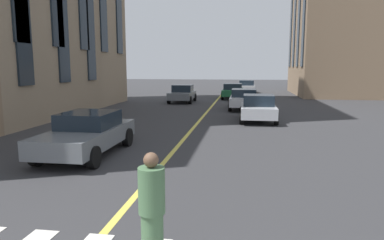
{
  "coord_description": "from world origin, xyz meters",
  "views": [
    {
      "loc": [
        -1.27,
        -2.34,
        2.82
      ],
      "look_at": [
        9.32,
        -0.75,
        1.2
      ],
      "focal_mm": 32.86,
      "sensor_mm": 36.0,
      "label": 1
    }
  ],
  "objects_px": {
    "car_green_near": "(233,91)",
    "pedestrian_near": "(152,210)",
    "car_white_trailing": "(244,99)",
    "car_grey_oncoming": "(182,94)",
    "car_grey_mid": "(87,133)",
    "car_silver_parked_a": "(246,87)",
    "car_silver_parked_b": "(258,108)"
  },
  "relations": [
    {
      "from": "car_silver_parked_b",
      "to": "car_silver_parked_a",
      "type": "height_order",
      "value": "same"
    },
    {
      "from": "car_silver_parked_a",
      "to": "car_grey_mid",
      "type": "bearing_deg",
      "value": 169.71
    },
    {
      "from": "car_grey_mid",
      "to": "car_green_near",
      "type": "relative_size",
      "value": 1.0
    },
    {
      "from": "car_grey_oncoming",
      "to": "car_silver_parked_a",
      "type": "bearing_deg",
      "value": -24.69
    },
    {
      "from": "car_white_trailing",
      "to": "car_silver_parked_b",
      "type": "height_order",
      "value": "car_silver_parked_b"
    },
    {
      "from": "pedestrian_near",
      "to": "car_green_near",
      "type": "bearing_deg",
      "value": -0.45
    },
    {
      "from": "car_grey_mid",
      "to": "car_silver_parked_a",
      "type": "height_order",
      "value": "car_silver_parked_a"
    },
    {
      "from": "car_grey_mid",
      "to": "pedestrian_near",
      "type": "height_order",
      "value": "pedestrian_near"
    },
    {
      "from": "car_silver_parked_b",
      "to": "pedestrian_near",
      "type": "relative_size",
      "value": 2.36
    },
    {
      "from": "car_grey_mid",
      "to": "car_white_trailing",
      "type": "bearing_deg",
      "value": -20.39
    },
    {
      "from": "car_grey_oncoming",
      "to": "car_green_near",
      "type": "xyz_separation_m",
      "value": [
        3.91,
        -3.93,
        0.0
      ]
    },
    {
      "from": "car_silver_parked_b",
      "to": "car_silver_parked_a",
      "type": "distance_m",
      "value": 20.59
    },
    {
      "from": "car_green_near",
      "to": "car_silver_parked_a",
      "type": "distance_m",
      "value": 7.45
    },
    {
      "from": "car_silver_parked_a",
      "to": "pedestrian_near",
      "type": "relative_size",
      "value": 2.36
    },
    {
      "from": "car_grey_mid",
      "to": "pedestrian_near",
      "type": "bearing_deg",
      "value": -147.86
    },
    {
      "from": "car_white_trailing",
      "to": "car_grey_mid",
      "type": "height_order",
      "value": "same"
    },
    {
      "from": "car_white_trailing",
      "to": "pedestrian_near",
      "type": "xyz_separation_m",
      "value": [
        -19.34,
        1.22,
        0.12
      ]
    },
    {
      "from": "car_white_trailing",
      "to": "pedestrian_near",
      "type": "bearing_deg",
      "value": 176.4
    },
    {
      "from": "car_grey_oncoming",
      "to": "car_silver_parked_a",
      "type": "xyz_separation_m",
      "value": [
        11.25,
        -5.17,
        0.0
      ]
    },
    {
      "from": "car_white_trailing",
      "to": "car_grey_mid",
      "type": "bearing_deg",
      "value": 159.61
    },
    {
      "from": "car_grey_mid",
      "to": "car_silver_parked_b",
      "type": "distance_m",
      "value": 9.93
    },
    {
      "from": "pedestrian_near",
      "to": "car_grey_mid",
      "type": "bearing_deg",
      "value": 32.14
    },
    {
      "from": "car_white_trailing",
      "to": "car_grey_oncoming",
      "type": "relative_size",
      "value": 1.13
    },
    {
      "from": "car_grey_mid",
      "to": "car_grey_oncoming",
      "type": "relative_size",
      "value": 1.13
    },
    {
      "from": "car_grey_mid",
      "to": "car_silver_parked_a",
      "type": "distance_m",
      "value": 29.16
    },
    {
      "from": "car_green_near",
      "to": "pedestrian_near",
      "type": "xyz_separation_m",
      "value": [
        -27.32,
        0.22,
        0.12
      ]
    },
    {
      "from": "car_white_trailing",
      "to": "car_grey_oncoming",
      "type": "bearing_deg",
      "value": 50.5
    },
    {
      "from": "pedestrian_near",
      "to": "car_white_trailing",
      "type": "bearing_deg",
      "value": -3.6
    },
    {
      "from": "car_white_trailing",
      "to": "pedestrian_near",
      "type": "height_order",
      "value": "pedestrian_near"
    },
    {
      "from": "car_grey_mid",
      "to": "car_silver_parked_b",
      "type": "height_order",
      "value": "car_silver_parked_b"
    },
    {
      "from": "car_green_near",
      "to": "car_silver_parked_b",
      "type": "distance_m",
      "value": 13.36
    },
    {
      "from": "car_white_trailing",
      "to": "car_grey_oncoming",
      "type": "distance_m",
      "value": 6.39
    }
  ]
}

